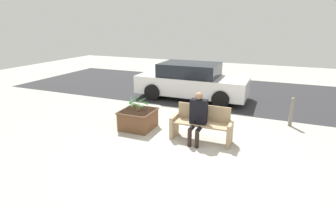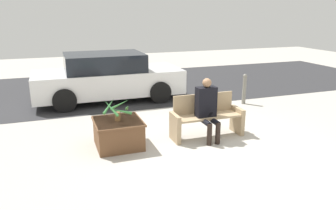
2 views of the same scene
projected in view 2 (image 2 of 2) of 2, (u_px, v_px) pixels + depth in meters
The scene contains 8 objects.
ground_plane at pixel (210, 147), 6.60m from camera, with size 30.00×30.00×0.00m, color #ADA89E.
road_surface at pixel (137, 86), 11.99m from camera, with size 20.00×6.00×0.01m, color #2D2D30.
bench at pixel (206, 117), 7.10m from camera, with size 1.58×0.49×0.92m.
person_seated at pixel (207, 106), 6.85m from camera, with size 0.43×0.56×1.32m.
planter_box at pixel (118, 133), 6.58m from camera, with size 0.94×0.93×0.55m.
potted_plant at pixel (118, 109), 6.44m from camera, with size 0.58×0.58×0.46m.
parked_car at pixel (108, 77), 9.96m from camera, with size 4.39×1.98×1.43m.
bollard_post at pixel (244, 88), 9.58m from camera, with size 0.12×0.12×0.89m.
Camera 2 is at (-2.85, -5.47, 2.66)m, focal length 35.00 mm.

